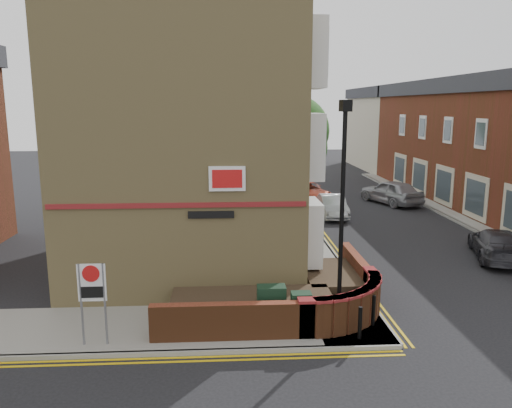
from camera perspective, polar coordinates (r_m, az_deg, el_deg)
The scene contains 27 objects.
ground at distance 13.50m, azimuth 3.58°, elevation -16.52°, with size 120.00×120.00×0.00m, color black.
pavement_corner at distance 14.87m, azimuth -11.08°, elevation -13.73°, with size 13.00×3.00×0.12m, color gray.
pavement_main at distance 28.76m, azimuth 3.69°, elevation -1.31°, with size 2.00×32.00×0.12m, color gray.
pavement_far at distance 29.45m, azimuth 26.24°, elevation -2.16°, with size 4.00×40.00×0.12m, color gray.
kerb_side at distance 13.54m, azimuth -11.93°, elevation -16.39°, with size 13.00×0.15×0.12m, color gray.
kerb_main_near at distance 28.90m, azimuth 5.66°, elevation -1.28°, with size 0.15×32.00×0.12m, color gray.
kerb_main_far at distance 28.52m, azimuth 22.74°, elevation -2.28°, with size 0.15×40.00×0.12m, color gray.
yellow_lines_side at distance 13.34m, azimuth -12.09°, elevation -17.09°, with size 13.00×0.28×0.01m, color gold.
yellow_lines_main at distance 28.95m, azimuth 6.15°, elevation -1.37°, with size 0.28×32.00×0.01m, color gold.
corner_building at distance 19.91m, azimuth -7.37°, elevation 10.97°, with size 8.95×10.40×13.60m.
garden_wall at distance 15.74m, azimuth 2.46°, elevation -12.30°, with size 6.80×6.00×1.20m, color brown, non-canonical shape.
lamppost at distance 13.74m, azimuth 9.78°, elevation -1.28°, with size 0.25×0.50×6.30m.
utility_cabinet_large at distance 14.34m, azimuth 1.76°, elevation -11.61°, with size 0.80×0.45×1.20m, color black.
utility_cabinet_small at distance 14.17m, azimuth 5.17°, elevation -12.15°, with size 0.55×0.40×1.10m, color black.
bollard_near at distance 13.97m, azimuth 11.80°, elevation -13.15°, with size 0.11×0.11×0.90m, color black.
bollard_far at distance 14.83m, azimuth 13.26°, elevation -11.73°, with size 0.11×0.11×0.90m, color black.
zone_sign at distance 13.65m, azimuth -18.22°, elevation -9.22°, with size 0.72×0.07×2.20m.
far_terrace at distance 33.08m, azimuth 25.72°, elevation 6.23°, with size 5.40×30.40×8.00m.
far_terrace_cream at distance 52.42m, azimuth 14.54°, elevation 8.41°, with size 5.40×12.40×8.00m.
tree_near at distance 26.19m, azimuth 4.35°, elevation 7.72°, with size 3.64×3.65×6.70m.
tree_mid at distance 34.10m, azimuth 2.54°, elevation 9.38°, with size 4.03×4.03×7.42m.
tree_far at distance 42.08m, azimuth 1.40°, elevation 9.34°, with size 3.81×3.81×7.00m.
traffic_light_assembly at distance 37.23m, azimuth 2.65°, elevation 5.80°, with size 0.20×0.16×4.20m.
silver_car_near at distance 28.82m, azimuth 8.74°, elevation -0.24°, with size 1.33×3.81×1.25m, color #A3A8AB.
red_car_main at distance 32.87m, azimuth 5.66°, elevation 1.36°, with size 2.29×4.96×1.38m, color #9C2911.
grey_car_far at distance 23.01m, azimuth 25.85°, elevation -4.16°, with size 1.77×4.34×1.26m, color #2F2F35.
silver_car_far at distance 33.43m, azimuth 15.20°, elevation 1.36°, with size 1.86×4.63×1.58m, color gray.
Camera 1 is at (-1.52, -11.86, 6.27)m, focal length 35.00 mm.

